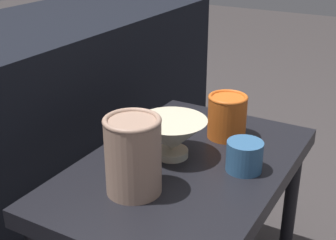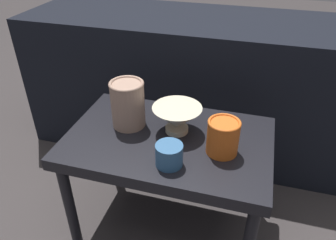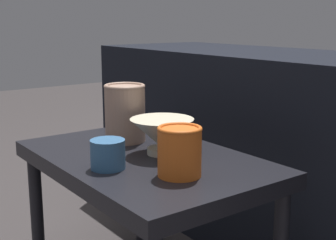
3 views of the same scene
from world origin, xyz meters
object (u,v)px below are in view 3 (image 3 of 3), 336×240
at_px(vase_textured_left, 125,112).
at_px(vase_colorful_right, 180,150).
at_px(bowl, 162,134).
at_px(cup, 108,154).

height_order(vase_textured_left, vase_colorful_right, vase_textured_left).
distance_m(bowl, vase_colorful_right, 0.17).
relative_size(bowl, cup, 2.03).
relative_size(bowl, vase_colorful_right, 1.46).
relative_size(vase_colorful_right, cup, 1.39).
bearing_deg(vase_colorful_right, vase_textured_left, 169.26).
xyz_separation_m(vase_colorful_right, cup, (-0.14, -0.10, -0.02)).
height_order(bowl, vase_colorful_right, vase_colorful_right).
xyz_separation_m(vase_textured_left, vase_colorful_right, (0.32, -0.06, -0.03)).
xyz_separation_m(bowl, cup, (0.02, -0.17, -0.02)).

